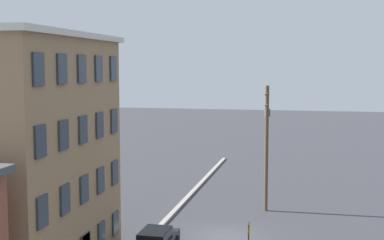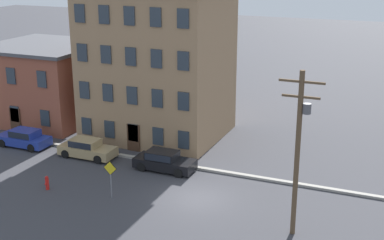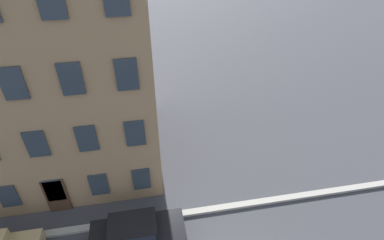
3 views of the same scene
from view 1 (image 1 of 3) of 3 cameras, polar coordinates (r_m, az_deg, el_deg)
ground_plane at (r=34.69m, az=3.51°, el=-12.25°), size 200.00×200.00×0.00m
kerb_strip at (r=35.61m, az=-3.81°, el=-11.64°), size 56.00×0.36×0.16m
apartment_midblock at (r=29.53m, az=-19.61°, el=-3.35°), size 11.31×9.52×12.40m
caution_sign at (r=29.08m, az=6.09°, el=-12.35°), size 0.95×0.08×2.54m
utility_pole at (r=39.72m, az=7.96°, el=-2.24°), size 2.40×0.44×9.32m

